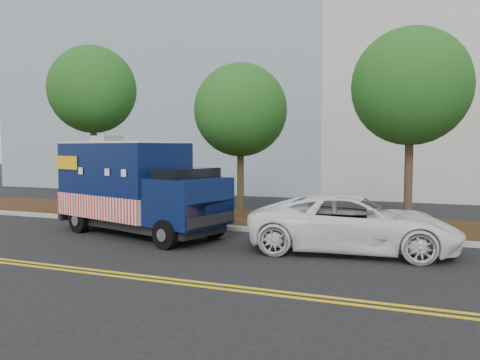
% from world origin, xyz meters
% --- Properties ---
extents(ground, '(120.00, 120.00, 0.00)m').
position_xyz_m(ground, '(0.00, 0.00, 0.00)').
color(ground, black).
rests_on(ground, ground).
extents(curb, '(120.00, 0.18, 0.15)m').
position_xyz_m(curb, '(0.00, 1.40, 0.07)').
color(curb, '#9E9E99').
rests_on(curb, ground).
extents(mulch_strip, '(120.00, 4.00, 0.15)m').
position_xyz_m(mulch_strip, '(0.00, 3.50, 0.07)').
color(mulch_strip, black).
rests_on(mulch_strip, ground).
extents(centerline_near, '(120.00, 0.10, 0.01)m').
position_xyz_m(centerline_near, '(0.00, -4.45, 0.01)').
color(centerline_near, gold).
rests_on(centerline_near, ground).
extents(centerline_far, '(120.00, 0.10, 0.01)m').
position_xyz_m(centerline_far, '(0.00, -4.70, 0.01)').
color(centerline_far, gold).
rests_on(centerline_far, ground).
extents(tree_a, '(3.50, 3.50, 6.85)m').
position_xyz_m(tree_a, '(-5.40, 2.61, 5.08)').
color(tree_a, '#38281C').
rests_on(tree_a, ground).
extents(tree_b, '(3.51, 3.51, 5.93)m').
position_xyz_m(tree_b, '(0.63, 3.57, 4.17)').
color(tree_b, '#38281C').
rests_on(tree_b, ground).
extents(tree_c, '(3.71, 3.71, 6.55)m').
position_xyz_m(tree_c, '(6.66, 2.90, 4.68)').
color(tree_c, '#38281C').
rests_on(tree_c, ground).
extents(sign_post, '(0.06, 0.06, 2.40)m').
position_xyz_m(sign_post, '(-1.15, 1.55, 1.20)').
color(sign_post, '#473828').
rests_on(sign_post, ground).
extents(food_truck, '(6.36, 3.78, 3.16)m').
position_xyz_m(food_truck, '(-1.51, -0.28, 1.43)').
color(food_truck, black).
rests_on(food_truck, ground).
extents(white_car, '(5.71, 3.09, 1.52)m').
position_xyz_m(white_car, '(5.38, -0.35, 0.76)').
color(white_car, white).
rests_on(white_car, ground).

